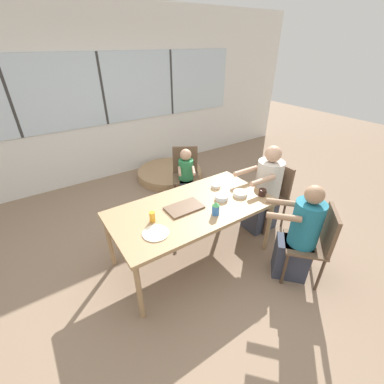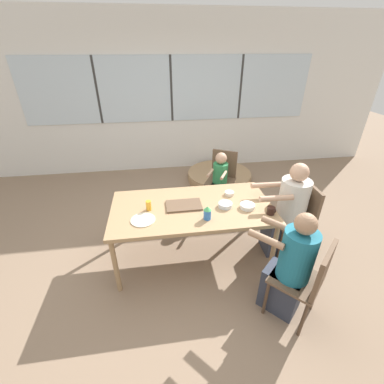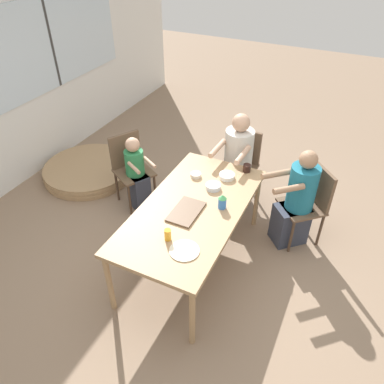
% 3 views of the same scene
% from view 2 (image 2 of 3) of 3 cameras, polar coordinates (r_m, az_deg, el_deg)
% --- Properties ---
extents(ground_plane, '(16.00, 16.00, 0.00)m').
position_cam_2_polar(ground_plane, '(3.25, -0.00, -13.83)').
color(ground_plane, '#8C725B').
extents(wall_back_with_windows, '(8.40, 0.08, 2.80)m').
position_cam_2_polar(wall_back_with_windows, '(5.08, -4.59, 20.36)').
color(wall_back_with_windows, silver).
rests_on(wall_back_with_windows, ground_plane).
extents(dining_table, '(1.75, 0.90, 0.72)m').
position_cam_2_polar(dining_table, '(2.83, -0.00, -4.12)').
color(dining_table, tan).
rests_on(dining_table, ground_plane).
extents(chair_for_woman_green_shirt, '(0.57, 0.57, 0.87)m').
position_cam_2_polar(chair_for_woman_green_shirt, '(2.51, 24.45, -16.89)').
color(chair_for_woman_green_shirt, brown).
rests_on(chair_for_woman_green_shirt, ground_plane).
extents(chair_for_man_blue_shirt, '(0.41, 0.41, 0.87)m').
position_cam_2_polar(chair_for_man_blue_shirt, '(3.28, 22.96, -4.43)').
color(chair_for_man_blue_shirt, brown).
rests_on(chair_for_man_blue_shirt, ground_plane).
extents(chair_for_toddler, '(0.54, 0.54, 0.87)m').
position_cam_2_polar(chair_for_toddler, '(3.97, 6.74, 3.96)').
color(chair_for_toddler, brown).
rests_on(chair_for_toddler, ground_plane).
extents(person_woman_green_shirt, '(0.56, 0.57, 1.12)m').
position_cam_2_polar(person_woman_green_shirt, '(2.54, 20.79, -15.79)').
color(person_woman_green_shirt, '#333847').
rests_on(person_woman_green_shirt, ground_plane).
extents(person_man_blue_shirt, '(0.63, 0.37, 1.17)m').
position_cam_2_polar(person_man_blue_shirt, '(3.21, 20.34, -4.69)').
color(person_man_blue_shirt, '#333847').
rests_on(person_man_blue_shirt, ground_plane).
extents(person_toddler, '(0.38, 0.45, 0.92)m').
position_cam_2_polar(person_toddler, '(3.88, 6.04, 1.69)').
color(person_toddler, '#333847').
rests_on(person_toddler, ground_plane).
extents(food_tray_dark, '(0.38, 0.24, 0.02)m').
position_cam_2_polar(food_tray_dark, '(2.80, -1.82, -2.96)').
color(food_tray_dark, brown).
rests_on(food_tray_dark, dining_table).
extents(coffee_mug, '(0.09, 0.08, 0.08)m').
position_cam_2_polar(coffee_mug, '(2.78, 17.16, -3.97)').
color(coffee_mug, black).
rests_on(coffee_mug, dining_table).
extents(sippy_cup, '(0.08, 0.08, 0.15)m').
position_cam_2_polar(sippy_cup, '(2.57, 3.44, -4.59)').
color(sippy_cup, blue).
rests_on(sippy_cup, dining_table).
extents(juice_glass, '(0.06, 0.06, 0.11)m').
position_cam_2_polar(juice_glass, '(2.75, -9.62, -2.98)').
color(juice_glass, gold).
rests_on(juice_glass, dining_table).
extents(bowl_white_shallow, '(0.15, 0.15, 0.05)m').
position_cam_2_polar(bowl_white_shallow, '(2.80, 7.41, -2.84)').
color(bowl_white_shallow, silver).
rests_on(bowl_white_shallow, dining_table).
extents(bowl_cereal, '(0.16, 0.16, 0.05)m').
position_cam_2_polar(bowl_cereal, '(2.83, 12.22, -3.07)').
color(bowl_cereal, white).
rests_on(bowl_cereal, dining_table).
extents(bowl_fruit, '(0.11, 0.11, 0.04)m').
position_cam_2_polar(bowl_fruit, '(3.03, 8.30, -0.29)').
color(bowl_fruit, silver).
rests_on(bowl_fruit, dining_table).
extents(plate_tortillas, '(0.25, 0.25, 0.01)m').
position_cam_2_polar(plate_tortillas, '(2.63, -10.84, -6.10)').
color(plate_tortillas, beige).
rests_on(plate_tortillas, dining_table).
extents(folded_table_stack, '(1.20, 1.20, 0.15)m').
position_cam_2_polar(folded_table_stack, '(4.93, 6.07, 3.60)').
color(folded_table_stack, tan).
rests_on(folded_table_stack, ground_plane).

